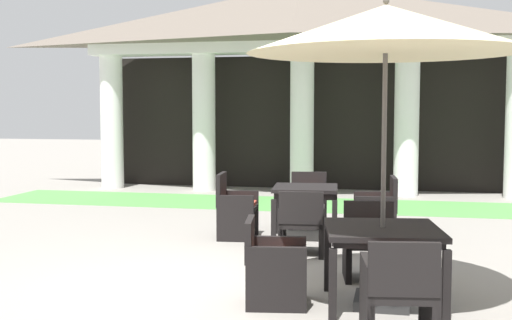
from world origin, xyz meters
The scene contains 13 objects.
ground_plane centered at (0.00, 0.00, 0.00)m, with size 60.00×60.00×0.00m, color gray.
background_pavilion centered at (0.00, 8.00, 3.36)m, with size 10.11×2.42×4.51m.
lawn_strip centered at (0.00, 6.16, 0.00)m, with size 11.91×1.97×0.01m, color #519347.
patio_table_near_foreground centered at (0.78, 2.76, 0.65)m, with size 0.97×0.97×0.76m.
patio_chair_near_foreground_west centered at (-0.21, 2.67, 0.43)m, with size 0.58×0.65×0.93m.
patio_chair_near_foreground_north centered at (0.69, 3.76, 0.39)m, with size 0.62×0.60×0.85m.
patio_chair_near_foreground_south centered at (0.87, 1.77, 0.39)m, with size 0.62×0.62×0.83m.
patio_chair_near_foreground_east centered at (1.78, 2.86, 0.41)m, with size 0.62×0.65×0.90m.
patio_table_mid_left centered at (1.91, -0.21, 0.66)m, with size 1.18×1.18×0.75m.
patio_umbrella_mid_left centered at (1.91, -0.21, 2.55)m, with size 2.54×2.54×2.85m.
patio_chair_mid_left_south centered at (2.06, -1.22, 0.41)m, with size 0.63×0.64×0.86m.
patio_chair_mid_left_west centered at (0.90, -0.36, 0.38)m, with size 0.64×0.64×0.81m.
patio_chair_mid_left_north centered at (1.76, 0.80, 0.39)m, with size 0.64×0.61×0.82m.
Camera 1 is at (2.02, -6.39, 1.85)m, focal length 46.30 mm.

